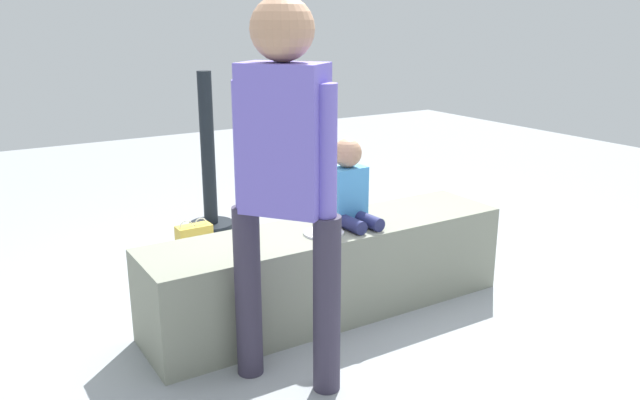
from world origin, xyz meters
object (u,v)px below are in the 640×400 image
water_bottle_far_side (276,251)px  adult_standing (284,164)px  handbag_black_leather (354,228)px  water_bottle_near_gift (244,255)px  child_seated (349,187)px  cake_plate (324,230)px  gift_bag (195,242)px  cake_box_white (262,244)px

water_bottle_far_side → adult_standing: bearing=-115.8°
handbag_black_leather → water_bottle_near_gift: bearing=-176.1°
child_seated → cake_plate: (-0.22, -0.08, -0.19)m
water_bottle_far_side → handbag_black_leather: (0.72, 0.10, 0.01)m
child_seated → water_bottle_far_side: size_ratio=2.17×
adult_standing → cake_plate: bearing=42.4°
adult_standing → cake_plate: adult_standing is taller
adult_standing → handbag_black_leather: size_ratio=5.49×
adult_standing → cake_plate: 0.81m
gift_bag → water_bottle_far_side: bearing=-43.1°
gift_bag → water_bottle_far_side: 0.59m
gift_bag → handbag_black_leather: size_ratio=0.94×
water_bottle_far_side → handbag_black_leather: size_ratio=0.71×
water_bottle_near_gift → water_bottle_far_side: 0.23m
cake_plate → handbag_black_leather: cake_plate is taller
cake_box_white → child_seated: bearing=-88.9°
water_bottle_near_gift → handbag_black_leather: bearing=3.9°
water_bottle_far_side → cake_box_white: (0.04, 0.27, -0.04)m
cake_plate → water_bottle_near_gift: cake_plate is taller
water_bottle_far_side → cake_box_white: size_ratio=0.69×
handbag_black_leather → cake_box_white: bearing=165.5°
cake_box_white → handbag_black_leather: 0.71m
water_bottle_near_gift → child_seated: bearing=-71.4°
cake_box_white → handbag_black_leather: bearing=-14.5°
water_bottle_near_gift → handbag_black_leather: size_ratio=0.75×
child_seated → cake_box_white: (-0.02, 1.07, -0.67)m
gift_bag → water_bottle_near_gift: gift_bag is taller
child_seated → adult_standing: bearing=-143.4°
water_bottle_near_gift → handbag_black_leather: 0.94m
cake_plate → water_bottle_near_gift: (-0.06, 0.91, -0.43)m
adult_standing → water_bottle_near_gift: bearing=73.1°
adult_standing → gift_bag: (0.20, 1.70, -0.92)m
gift_bag → water_bottle_near_gift: bearing=-60.6°
gift_bag → handbag_black_leather: 1.19m
gift_bag → cake_box_white: (0.46, -0.13, -0.07)m
cake_plate → water_bottle_far_side: (0.16, 0.87, -0.43)m
child_seated → gift_bag: (-0.48, 1.19, -0.60)m
adult_standing → water_bottle_near_gift: adult_standing is taller
water_bottle_far_side → cake_plate: bearing=-100.5°
water_bottle_near_gift → cake_box_white: bearing=43.1°
child_seated → water_bottle_near_gift: child_seated is taller
adult_standing → water_bottle_near_gift: 1.68m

